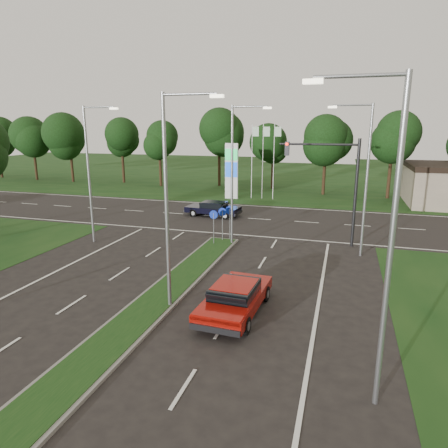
# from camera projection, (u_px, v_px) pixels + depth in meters

# --- Properties ---
(ground) EXTENTS (160.00, 160.00, 0.00)m
(ground) POSITION_uv_depth(u_px,v_px,m) (64.00, 388.00, 12.10)
(ground) COLOR black
(ground) RESTS_ON ground
(verge_far) EXTENTS (160.00, 50.00, 0.02)m
(verge_far) POSITION_uv_depth(u_px,v_px,m) (293.00, 177.00, 63.26)
(verge_far) COLOR #123311
(verge_far) RESTS_ON ground
(cross_road) EXTENTS (160.00, 12.00, 0.02)m
(cross_road) POSITION_uv_depth(u_px,v_px,m) (248.00, 218.00, 34.42)
(cross_road) COLOR black
(cross_road) RESTS_ON ground
(median_kerb) EXTENTS (2.00, 26.00, 0.12)m
(median_kerb) POSITION_uv_depth(u_px,v_px,m) (131.00, 325.00, 15.81)
(median_kerb) COLOR slate
(median_kerb) RESTS_ON ground
(streetlight_median_near) EXTENTS (2.53, 0.22, 9.00)m
(streetlight_median_near) POSITION_uv_depth(u_px,v_px,m) (171.00, 193.00, 16.20)
(streetlight_median_near) COLOR gray
(streetlight_median_near) RESTS_ON ground
(streetlight_median_far) EXTENTS (2.53, 0.22, 9.00)m
(streetlight_median_far) POSITION_uv_depth(u_px,v_px,m) (235.00, 169.00, 25.50)
(streetlight_median_far) COLOR gray
(streetlight_median_far) RESTS_ON ground
(streetlight_left_far) EXTENTS (2.53, 0.22, 9.00)m
(streetlight_left_far) POSITION_uv_depth(u_px,v_px,m) (91.00, 168.00, 26.24)
(streetlight_left_far) COLOR gray
(streetlight_left_far) RESTS_ON ground
(streetlight_right_far) EXTENTS (2.53, 0.22, 9.00)m
(streetlight_right_far) POSITION_uv_depth(u_px,v_px,m) (364.00, 173.00, 23.31)
(streetlight_right_far) COLOR gray
(streetlight_right_far) RESTS_ON ground
(streetlight_right_near) EXTENTS (2.53, 0.22, 9.00)m
(streetlight_right_near) POSITION_uv_depth(u_px,v_px,m) (384.00, 231.00, 10.29)
(streetlight_right_near) COLOR gray
(streetlight_right_near) RESTS_ON ground
(traffic_signal) EXTENTS (5.10, 0.42, 7.00)m
(traffic_signal) POSITION_uv_depth(u_px,v_px,m) (336.00, 175.00, 25.72)
(traffic_signal) COLOR black
(traffic_signal) RESTS_ON ground
(median_signs) EXTENTS (1.16, 1.76, 2.38)m
(median_signs) POSITION_uv_depth(u_px,v_px,m) (222.00, 218.00, 26.95)
(median_signs) COLOR gray
(median_signs) RESTS_ON ground
(gas_pylon) EXTENTS (5.80, 1.26, 8.00)m
(gas_pylon) POSITION_uv_depth(u_px,v_px,m) (234.00, 170.00, 43.14)
(gas_pylon) COLOR silver
(gas_pylon) RESTS_ON ground
(treeline_far) EXTENTS (6.00, 6.00, 9.90)m
(treeline_far) POSITION_uv_depth(u_px,v_px,m) (280.00, 134.00, 47.60)
(treeline_far) COLOR black
(treeline_far) RESTS_ON ground
(red_sedan) EXTENTS (2.27, 5.05, 1.36)m
(red_sedan) POSITION_uv_depth(u_px,v_px,m) (235.00, 297.00, 16.78)
(red_sedan) COLOR #950F08
(red_sedan) RESTS_ON ground
(navy_sedan) EXTENTS (4.85, 2.30, 1.30)m
(navy_sedan) POSITION_uv_depth(u_px,v_px,m) (213.00, 208.00, 35.15)
(navy_sedan) COLOR black
(navy_sedan) RESTS_ON ground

